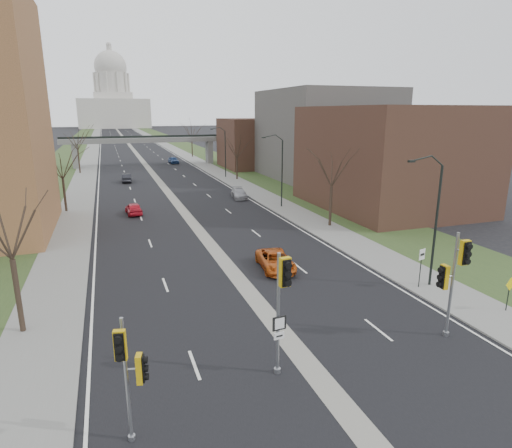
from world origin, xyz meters
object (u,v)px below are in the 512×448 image
speed_limit_sign (421,261)px  car_right_far (173,160)px  signal_pole_right (453,271)px  car_right_mid (239,193)px  signal_pole_left (130,365)px  car_left_far (127,178)px  signal_pole_median (282,294)px  car_right_near (276,261)px  warning_sign (509,289)px  car_left_near (134,209)px

speed_limit_sign → car_right_far: 76.89m
signal_pole_right → car_right_mid: size_ratio=1.26×
signal_pole_left → car_left_far: 60.64m
car_right_mid → car_right_far: car_right_far is taller
signal_pole_median → speed_limit_sign: size_ratio=2.16×
car_right_near → signal_pole_left: bearing=-121.1°
signal_pole_right → car_right_near: size_ratio=1.17×
signal_pole_right → warning_sign: size_ratio=2.72×
speed_limit_sign → car_left_near: bearing=104.8°
car_left_near → warning_sign: bearing=115.7°
signal_pole_right → speed_limit_sign: 6.74m
car_right_mid → car_right_far: bearing=100.2°
signal_pole_left → warning_sign: bearing=22.5°
car_left_near → signal_pole_median: bearing=92.4°
warning_sign → car_left_far: bearing=99.0°
car_right_mid → signal_pole_median: bearing=-97.2°
car_left_far → warning_sign: bearing=111.7°
signal_pole_right → car_left_far: size_ratio=1.33×
signal_pole_left → speed_limit_sign: (18.74, 8.00, -1.21)m
signal_pole_right → car_left_near: size_ratio=1.42×
warning_sign → car_left_near: 37.82m
car_left_far → car_left_near: bearing=92.6°
car_right_far → car_right_mid: bearing=-91.4°
car_right_mid → car_left_far: bearing=132.6°
warning_sign → car_right_near: bearing=123.5°
car_right_near → car_right_far: car_right_far is taller
car_right_near → car_right_far: size_ratio=1.07×
car_left_near → signal_pole_right: bearing=107.2°
car_right_near → speed_limit_sign: bearing=-34.0°
signal_pole_left → car_right_near: signal_pole_left is taller
car_left_near → car_left_far: 24.34m
car_left_far → signal_pole_right: bearing=106.3°
car_left_far → car_right_mid: (13.69, -19.26, -0.05)m
signal_pole_left → car_right_near: bearing=65.8°
signal_pole_left → car_right_far: (14.18, 84.74, -2.38)m
signal_pole_left → car_right_near: 18.42m
car_right_near → car_right_far: bearing=93.9°
signal_pole_median → speed_limit_sign: signal_pole_median is taller
warning_sign → car_left_near: bearing=111.1°
car_right_near → warning_sign: bearing=-41.1°
warning_sign → car_right_near: (-10.12, 11.05, -0.79)m
warning_sign → signal_pole_left: bearing=-179.7°
warning_sign → car_right_far: warning_sign is taller
car_right_near → car_left_near: bearing=118.5°
signal_pole_right → signal_pole_left: bearing=-169.4°
signal_pole_left → signal_pole_median: bearing=30.5°
speed_limit_sign → car_left_near: size_ratio=0.67×
speed_limit_sign → warning_sign: 5.20m
signal_pole_right → car_left_near: signal_pole_right is taller
speed_limit_sign → car_right_near: (-7.65, 6.50, -1.26)m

